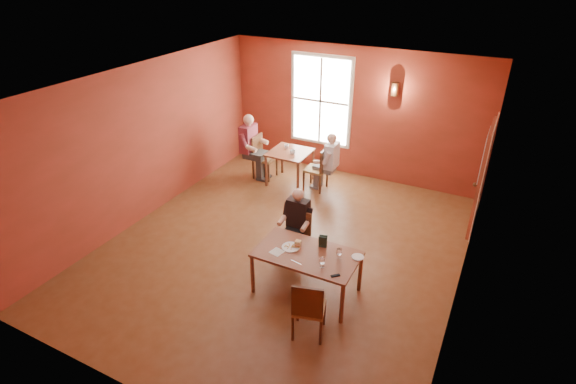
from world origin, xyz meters
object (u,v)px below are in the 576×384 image
at_px(diner_main, 295,231).
at_px(chair_diner_white, 316,168).
at_px(chair_diner_main, 296,239).
at_px(chair_diner_maroon, 265,157).
at_px(diner_white, 317,162).
at_px(chair_empty, 309,306).
at_px(diner_maroon, 264,148).
at_px(main_table, 307,272).
at_px(second_table, 290,167).

bearing_deg(diner_main, chair_diner_white, -73.40).
height_order(chair_diner_main, diner_main, diner_main).
bearing_deg(chair_diner_main, chair_diner_maroon, -51.46).
relative_size(diner_white, chair_diner_maroon, 1.27).
relative_size(chair_empty, diner_maroon, 0.65).
relative_size(main_table, chair_diner_white, 1.56).
distance_m(diner_main, second_table, 3.03).
relative_size(diner_main, chair_diner_white, 1.23).
bearing_deg(diner_white, chair_diner_main, -163.82).
bearing_deg(diner_maroon, main_table, 38.67).
relative_size(main_table, chair_diner_maroon, 1.52).
bearing_deg(chair_diner_maroon, chair_diner_main, 38.54).
bearing_deg(diner_main, chair_empty, 122.77).
distance_m(main_table, chair_diner_white, 3.52).
xyz_separation_m(main_table, second_table, (-1.94, 3.28, 0.02)).
height_order(second_table, chair_diner_maroon, chair_diner_maroon).
bearing_deg(main_table, chair_diner_white, 111.52).
relative_size(chair_diner_main, chair_diner_white, 0.90).
bearing_deg(chair_diner_main, chair_diner_white, -73.22).
bearing_deg(main_table, chair_diner_main, 127.57).
bearing_deg(diner_maroon, chair_diner_main, 38.94).
height_order(chair_empty, second_table, chair_empty).
distance_m(chair_diner_main, chair_diner_white, 2.74).
xyz_separation_m(diner_main, chair_diner_maroon, (-2.09, 2.66, -0.10)).
distance_m(chair_diner_main, diner_maroon, 3.39).
xyz_separation_m(diner_white, chair_diner_maroon, (-1.33, 0.00, -0.14)).
bearing_deg(second_table, diner_main, -61.50).
xyz_separation_m(chair_diner_main, diner_maroon, (-2.12, 2.63, 0.29)).
height_order(chair_diner_white, diner_white, diner_white).
xyz_separation_m(chair_diner_white, diner_white, (0.03, 0.00, 0.15)).
relative_size(diner_main, diner_white, 0.95).
distance_m(chair_diner_main, chair_diner_maroon, 3.36).
height_order(main_table, diner_main, diner_main).
distance_m(chair_empty, second_table, 4.69).
height_order(diner_main, second_table, diner_main).
height_order(diner_main, chair_empty, diner_main).
xyz_separation_m(second_table, diner_maroon, (-0.68, 0.00, 0.35)).
bearing_deg(chair_empty, diner_white, 97.12).
height_order(diner_main, chair_diner_white, diner_main).
distance_m(chair_diner_white, diner_white, 0.15).
relative_size(chair_empty, chair_diner_white, 0.96).
distance_m(main_table, diner_maroon, 4.21).
bearing_deg(diner_main, second_table, -61.50).
relative_size(diner_main, second_table, 1.40).
bearing_deg(main_table, chair_empty, -62.78).
relative_size(chair_diner_white, diner_maroon, 0.67).
relative_size(main_table, chair_empty, 1.63).
xyz_separation_m(diner_white, diner_maroon, (-1.36, 0.00, 0.09)).
relative_size(chair_empty, chair_diner_maroon, 0.94).
height_order(diner_main, diner_maroon, diner_maroon).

